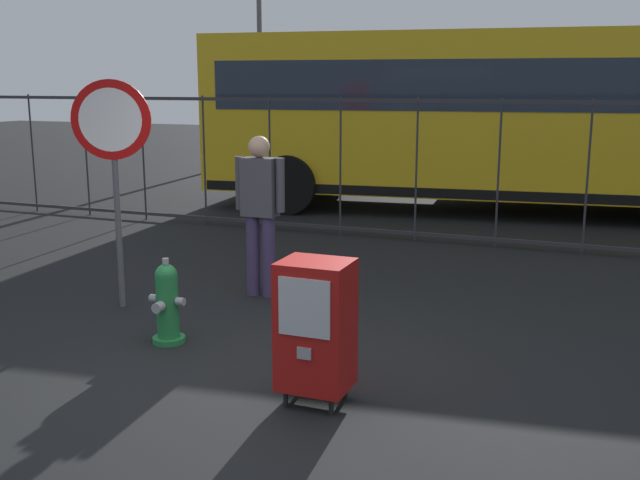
{
  "coord_description": "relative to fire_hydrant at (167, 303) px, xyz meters",
  "views": [
    {
      "loc": [
        2.55,
        -4.5,
        2.2
      ],
      "look_at": [
        0.3,
        1.2,
        0.9
      ],
      "focal_mm": 41.85,
      "sensor_mm": 36.0,
      "label": 1
    }
  ],
  "objects": [
    {
      "name": "ground_plane",
      "position": [
        0.91,
        -0.7,
        -0.35
      ],
      "size": [
        60.0,
        60.0,
        0.0
      ],
      "primitive_type": "plane",
      "color": "black"
    },
    {
      "name": "fire_hydrant",
      "position": [
        0.0,
        0.0,
        0.0
      ],
      "size": [
        0.33,
        0.32,
        0.75
      ],
      "color": "#1E7238",
      "rests_on": "ground_plane"
    },
    {
      "name": "newspaper_box_primary",
      "position": [
        1.64,
        -0.68,
        0.22
      ],
      "size": [
        0.48,
        0.42,
        1.02
      ],
      "color": "black",
      "rests_on": "ground_plane"
    },
    {
      "name": "stop_sign",
      "position": [
        -1.01,
        0.72,
        1.25
      ],
      "size": [
        0.71,
        0.31,
        2.23
      ],
      "color": "#4C4F54",
      "rests_on": "ground_plane"
    },
    {
      "name": "pedestrian",
      "position": [
        0.11,
        1.61,
        0.6
      ],
      "size": [
        0.55,
        0.22,
        1.67
      ],
      "color": "#382D51",
      "rests_on": "ground_plane"
    },
    {
      "name": "fence_barrier",
      "position": [
        0.91,
        4.9,
        0.67
      ],
      "size": [
        18.03,
        0.04,
        2.0
      ],
      "color": "#2D2D33",
      "rests_on": "ground_plane"
    },
    {
      "name": "bus_near",
      "position": [
        1.85,
        7.9,
        1.36
      ],
      "size": [
        10.72,
        3.73,
        3.0
      ],
      "rotation": [
        0.0,
        0.0,
        0.12
      ],
      "color": "gold",
      "rests_on": "ground_plane"
    },
    {
      "name": "street_light_near_left",
      "position": [
        -6.26,
        14.67,
        3.48
      ],
      "size": [
        0.32,
        0.32,
        6.56
      ],
      "color": "#4C4F54",
      "rests_on": "ground_plane"
    }
  ]
}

